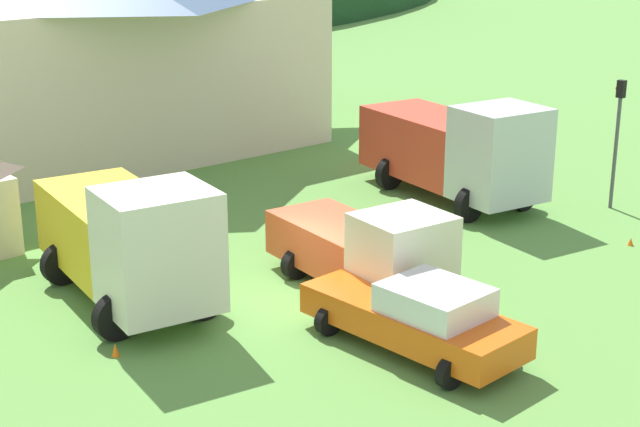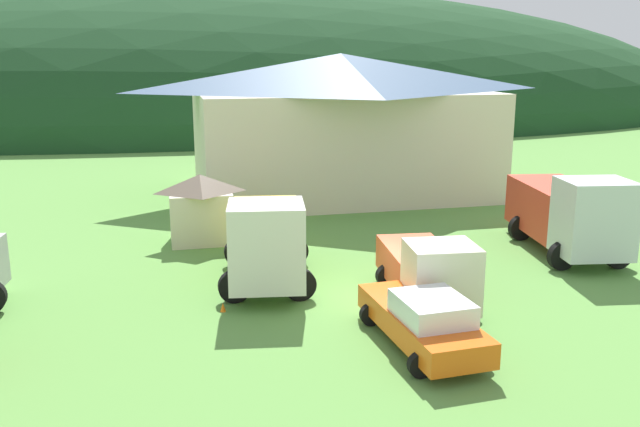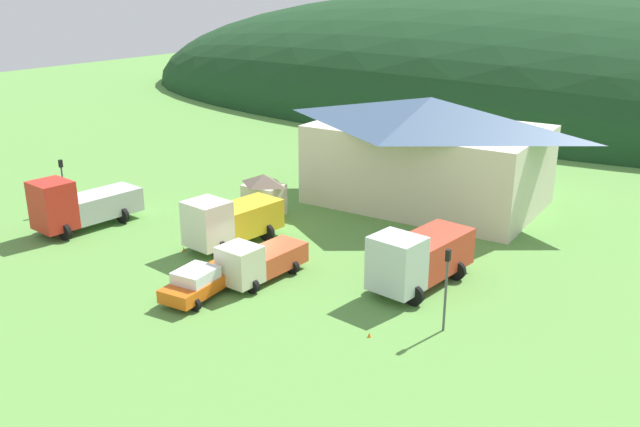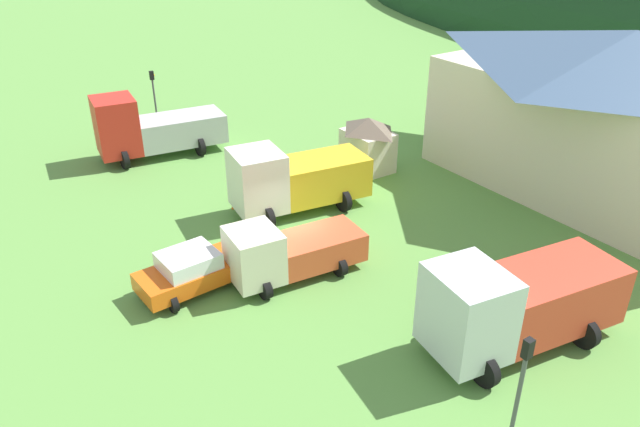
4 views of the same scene
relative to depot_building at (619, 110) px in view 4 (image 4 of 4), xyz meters
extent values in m
plane|color=#5B9342|center=(-3.53, -17.14, -4.13)|extent=(200.00, 200.00, 0.00)
cube|color=beige|center=(0.00, 0.00, -1.16)|extent=(16.23, 10.67, 5.94)
pyramid|color=#3D5675|center=(0.00, 0.00, 2.85)|extent=(17.52, 11.52, 2.08)
cube|color=beige|center=(-8.63, -8.99, -3.02)|extent=(2.64, 2.07, 2.23)
pyramid|color=#6B5B4C|center=(-8.63, -8.99, -1.52)|extent=(2.85, 2.23, 0.78)
cube|color=red|center=(-17.43, -20.00, -1.98)|extent=(2.77, 2.52, 3.20)
cube|color=black|center=(-17.44, -20.11, -1.28)|extent=(1.56, 1.93, 1.02)
cube|color=#B2B2B7|center=(-16.96, -16.44, -2.76)|extent=(3.13, 5.26, 1.64)
cylinder|color=black|center=(-16.33, -20.15, -3.58)|extent=(1.10, 0.30, 1.10)
cylinder|color=black|center=(-18.52, -19.86, -3.58)|extent=(1.10, 0.30, 1.10)
cylinder|color=black|center=(-15.77, -15.84, -3.58)|extent=(1.10, 0.30, 1.10)
cylinder|color=black|center=(-17.96, -15.55, -3.58)|extent=(1.10, 0.30, 1.10)
cube|color=silver|center=(-6.97, -16.80, -2.18)|extent=(2.76, 2.56, 2.80)
cube|color=black|center=(-6.98, -16.91, -1.56)|extent=(1.57, 1.95, 0.90)
cube|color=gold|center=(-6.49, -13.55, -2.63)|extent=(3.07, 4.66, 1.90)
cylinder|color=black|center=(-5.90, -16.95, -3.58)|extent=(1.10, 0.30, 1.10)
cylinder|color=black|center=(-8.04, -16.64, -3.58)|extent=(1.10, 0.30, 1.10)
cylinder|color=black|center=(-5.32, -13.06, -3.58)|extent=(1.10, 0.30, 1.10)
cylinder|color=black|center=(-7.46, -12.74, -3.58)|extent=(1.10, 0.30, 1.10)
cube|color=beige|center=(-2.04, -19.69, -2.70)|extent=(2.24, 2.06, 2.06)
cube|color=black|center=(-2.05, -19.78, -2.25)|extent=(1.26, 1.60, 0.66)
cube|color=#DB512D|center=(-1.77, -16.96, -3.15)|extent=(2.41, 3.80, 1.17)
cylinder|color=black|center=(-1.16, -19.78, -3.73)|extent=(0.80, 0.30, 0.80)
cylinder|color=black|center=(-2.92, -19.60, -3.73)|extent=(0.80, 0.30, 0.80)
cylinder|color=black|center=(-0.84, -16.50, -3.73)|extent=(0.80, 0.30, 0.80)
cylinder|color=black|center=(-2.60, -16.33, -3.73)|extent=(0.80, 0.30, 0.80)
cube|color=silver|center=(5.59, -16.22, -2.12)|extent=(2.85, 2.54, 2.92)
cube|color=black|center=(5.57, -16.33, -1.48)|extent=(1.61, 1.93, 0.93)
cube|color=red|center=(6.12, -12.76, -2.54)|extent=(3.25, 5.16, 2.09)
cylinder|color=black|center=(6.70, -16.39, -3.58)|extent=(1.10, 0.30, 1.10)
cylinder|color=black|center=(4.48, -16.05, -3.58)|extent=(1.10, 0.30, 1.10)
cylinder|color=black|center=(7.34, -12.21, -3.58)|extent=(1.10, 0.30, 1.10)
cylinder|color=black|center=(5.11, -11.87, -3.58)|extent=(1.10, 0.30, 1.10)
cube|color=#E65C13|center=(-3.27, -21.26, -3.44)|extent=(2.23, 5.34, 0.70)
cube|color=silver|center=(-3.23, -21.88, -2.78)|extent=(1.88, 2.20, 0.62)
cylinder|color=black|center=(-2.33, -22.98, -3.79)|extent=(0.68, 0.24, 0.68)
cylinder|color=black|center=(-4.00, -23.08, -3.79)|extent=(0.68, 0.24, 0.68)
cylinder|color=black|center=(-2.55, -19.43, -3.79)|extent=(0.68, 0.24, 0.68)
cylinder|color=black|center=(-4.21, -19.53, -3.79)|extent=(0.68, 0.24, 0.68)
cylinder|color=#4C4C51|center=(-21.26, -16.33, -2.47)|extent=(0.12, 0.12, 3.33)
cube|color=black|center=(-21.26, -16.33, -0.53)|extent=(0.20, 0.24, 0.55)
sphere|color=yellow|center=(-21.26, -16.20, -0.53)|extent=(0.14, 0.14, 0.14)
cylinder|color=#4C4C51|center=(9.07, -18.06, -2.33)|extent=(0.12, 0.12, 3.61)
cube|color=black|center=(9.07, -18.06, -0.25)|extent=(0.20, 0.24, 0.55)
sphere|color=red|center=(9.07, -17.93, -0.25)|extent=(0.14, 0.14, 0.14)
cone|color=orange|center=(-8.51, -17.39, -4.13)|extent=(0.36, 0.36, 0.59)
camera|label=1|loc=(-17.52, -35.04, 5.35)|focal=54.74mm
camera|label=2|loc=(-10.16, -38.03, 4.03)|focal=38.11mm
camera|label=3|loc=(19.54, -45.13, 11.46)|focal=37.40mm
camera|label=4|loc=(15.77, -28.74, 9.58)|focal=34.14mm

